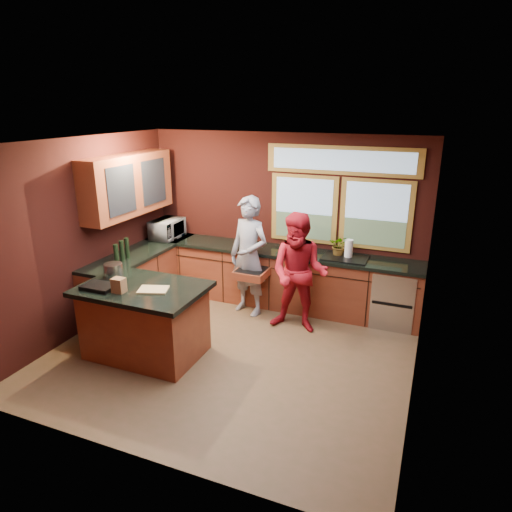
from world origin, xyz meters
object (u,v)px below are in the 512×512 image
Objects in this scene: person_red at (299,273)px; stock_pot at (113,270)px; island at (145,320)px; person_grey at (249,256)px; cutting_board at (153,290)px.

person_red reaches higher than stock_pot.
island is 0.84× the size of person_grey.
person_red is at bearing 45.50° from cutting_board.
person_red is 2.51m from stock_pot.
stock_pot reaches higher than cutting_board.
island is 0.52m from cutting_board.
island is 4.43× the size of cutting_board.
island is 1.88m from person_grey.
person_red is at bearing 0.01° from person_grey.
person_red is at bearing 40.73° from island.
person_grey is at bearing 65.91° from island.
island is at bearing -15.26° from stock_pot.
island is 6.46× the size of stock_pot.
person_red is 7.18× the size of stock_pot.
stock_pot is at bearing -113.32° from person_grey.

